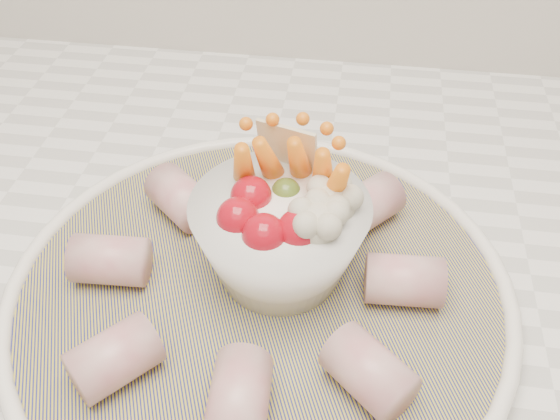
# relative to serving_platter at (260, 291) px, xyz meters

# --- Properties ---
(serving_platter) EXTENTS (0.49, 0.49, 0.02)m
(serving_platter) POSITION_rel_serving_platter_xyz_m (0.00, 0.00, 0.00)
(serving_platter) COLOR navy
(serving_platter) RESTS_ON kitchen_counter
(veggie_bowl) EXTENTS (0.13, 0.13, 0.11)m
(veggie_bowl) POSITION_rel_serving_platter_xyz_m (0.01, 0.02, 0.05)
(veggie_bowl) COLOR white
(veggie_bowl) RESTS_ON serving_platter
(cured_meat_rolls) EXTENTS (0.27, 0.28, 0.04)m
(cured_meat_rolls) POSITION_rel_serving_platter_xyz_m (-0.00, 0.00, 0.02)
(cured_meat_rolls) COLOR #B3515D
(cured_meat_rolls) RESTS_ON serving_platter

